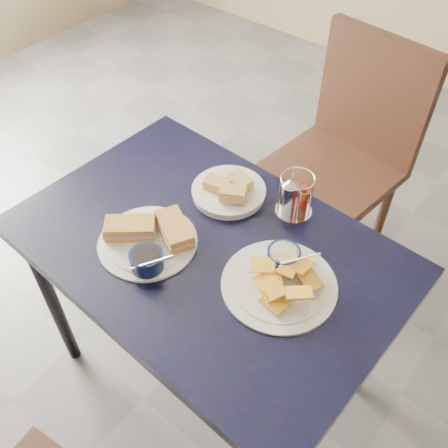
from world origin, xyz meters
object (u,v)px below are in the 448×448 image
Objects in this scene: chair_far at (347,143)px; bread_basket at (229,191)px; plantain_plate at (281,276)px; dining_table at (208,261)px; condiment_caddy at (294,197)px; sandwich_plate at (150,239)px.

bread_basket is at bearing -95.16° from chair_far.
chair_far is 4.42× the size of bread_basket.
plantain_plate is 0.36m from bread_basket.
condiment_caddy reaches higher than dining_table.
plantain_plate is at bearing -29.13° from bread_basket.
sandwich_plate is at bearing -160.65° from plantain_plate.
chair_far is at bearing 101.52° from condiment_caddy.
chair_far reaches higher than condiment_caddy.
bread_basket is at bearing 111.17° from dining_table.
condiment_caddy is (-0.12, 0.24, 0.04)m from plantain_plate.
sandwich_plate is 1.00× the size of plantain_plate.
sandwich_plate is at bearing -122.78° from condiment_caddy.
condiment_caddy reaches higher than bread_basket.
plantain_plate is at bearing -73.99° from chair_far.
plantain_plate is (0.23, 0.02, 0.09)m from dining_table.
dining_table is 3.67× the size of plantain_plate.
sandwich_plate reaches higher than bread_basket.
chair_far is at bearing 90.89° from dining_table.
plantain_plate reaches higher than dining_table.
dining_table is at bearing -89.11° from chair_far.
sandwich_plate is 0.44m from condiment_caddy.
sandwich_plate is 0.30m from bread_basket.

